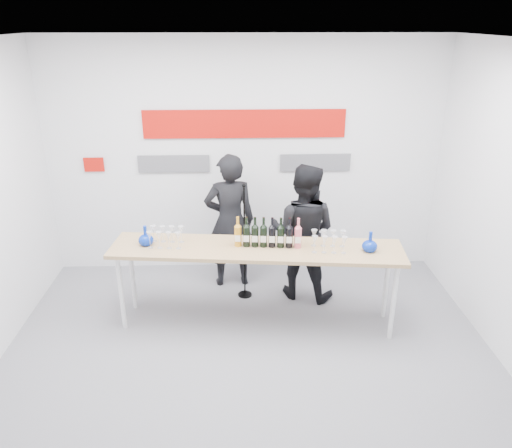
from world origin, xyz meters
name	(u,v)px	position (x,y,z in m)	size (l,w,h in m)	color
ground	(249,354)	(0.00, 0.00, 0.00)	(5.00, 5.00, 0.00)	slate
back_wall	(245,159)	(0.00, 2.00, 1.50)	(5.00, 0.04, 3.00)	silver
signage	(240,135)	(-0.06, 1.97, 1.81)	(3.38, 0.02, 0.79)	#B20F07
tasting_table	(256,253)	(0.10, 0.58, 0.85)	(3.13, 0.92, 0.92)	tan
wine_bottles	(268,232)	(0.22, 0.60, 1.09)	(0.71, 0.15, 0.33)	#BF7F19
decanter_left	(146,235)	(-1.07, 0.69, 1.03)	(0.16, 0.16, 0.21)	#08289A
decanter_right	(370,241)	(1.27, 0.45, 1.03)	(0.16, 0.16, 0.21)	#08289A
glasses_left	(166,237)	(-0.86, 0.67, 1.02)	(0.38, 0.25, 0.18)	silver
glasses_right	(329,241)	(0.85, 0.50, 1.02)	(0.38, 0.25, 0.18)	silver
presenter_left	(230,221)	(-0.20, 1.49, 0.85)	(0.62, 0.41, 1.70)	black
presenter_right	(303,232)	(0.67, 1.18, 0.83)	(0.80, 0.63, 1.65)	black
mic_stand	(245,263)	(-0.02, 1.16, 0.44)	(0.17, 0.17, 1.45)	black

